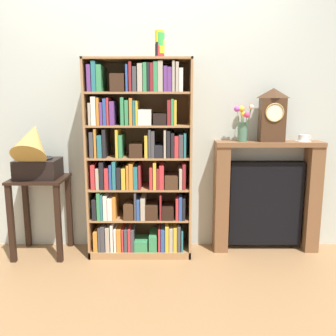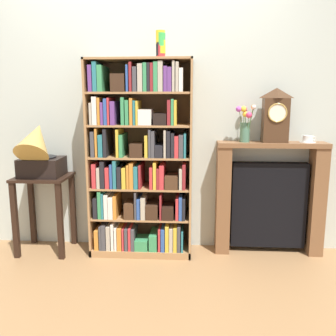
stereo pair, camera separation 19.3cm
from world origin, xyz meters
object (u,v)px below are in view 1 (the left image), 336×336
(side_table_left, at_px, (42,200))
(flower_vase, at_px, (244,124))
(fireplace_mantel, at_px, (267,197))
(mantel_clock, at_px, (273,115))
(gramophone, at_px, (36,152))
(cup_stack, at_px, (161,44))
(teacup_with_saucer, at_px, (304,138))
(bookshelf, at_px, (139,164))

(side_table_left, xyz_separation_m, flower_vase, (1.75, 0.09, 0.66))
(fireplace_mantel, relative_size, mantel_clock, 2.18)
(side_table_left, distance_m, gramophone, 0.44)
(cup_stack, xyz_separation_m, gramophone, (-1.04, -0.08, -0.87))
(cup_stack, distance_m, flower_vase, 0.96)
(teacup_with_saucer, bearing_deg, cup_stack, -176.24)
(cup_stack, bearing_deg, flower_vase, 5.69)
(fireplace_mantel, bearing_deg, gramophone, -175.04)
(side_table_left, xyz_separation_m, fireplace_mantel, (1.99, 0.11, 0.00))
(side_table_left, relative_size, gramophone, 1.28)
(cup_stack, bearing_deg, bookshelf, 178.10)
(flower_vase, bearing_deg, mantel_clock, 1.93)
(side_table_left, bearing_deg, cup_stack, 0.84)
(bookshelf, distance_m, flower_vase, 0.96)
(bookshelf, xyz_separation_m, fireplace_mantel, (1.14, 0.09, -0.31))
(side_table_left, xyz_separation_m, gramophone, (-0.00, -0.06, 0.43))
(flower_vase, height_order, teacup_with_saucer, flower_vase)
(cup_stack, xyz_separation_m, teacup_with_saucer, (1.24, 0.08, -0.77))
(gramophone, bearing_deg, bookshelf, 5.43)
(cup_stack, height_order, side_table_left, cup_stack)
(side_table_left, relative_size, teacup_with_saucer, 5.07)
(gramophone, relative_size, mantel_clock, 1.19)
(fireplace_mantel, bearing_deg, mantel_clock, -51.11)
(gramophone, xyz_separation_m, flower_vase, (1.75, 0.15, 0.22))
(bookshelf, relative_size, side_table_left, 2.43)
(mantel_clock, bearing_deg, fireplace_mantel, 128.89)
(side_table_left, distance_m, fireplace_mantel, 2.00)
(side_table_left, height_order, teacup_with_saucer, teacup_with_saucer)
(bookshelf, height_order, cup_stack, cup_stack)
(cup_stack, distance_m, side_table_left, 1.67)
(fireplace_mantel, bearing_deg, flower_vase, -173.54)
(bookshelf, distance_m, fireplace_mantel, 1.18)
(fireplace_mantel, relative_size, teacup_with_saucer, 7.29)
(bookshelf, xyz_separation_m, side_table_left, (-0.86, -0.02, -0.32))
(gramophone, bearing_deg, flower_vase, 4.75)
(mantel_clock, xyz_separation_m, flower_vase, (-0.25, -0.01, -0.08))
(bookshelf, distance_m, teacup_with_saucer, 1.45)
(bookshelf, relative_size, gramophone, 3.10)
(mantel_clock, xyz_separation_m, teacup_with_saucer, (0.28, 0.00, -0.20))
(mantel_clock, height_order, teacup_with_saucer, mantel_clock)
(flower_vase, bearing_deg, fireplace_mantel, 6.46)
(side_table_left, height_order, mantel_clock, mantel_clock)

